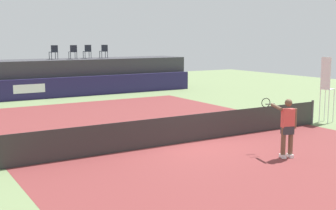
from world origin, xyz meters
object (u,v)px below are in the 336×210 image
(spectator_chair_left, at_px, (73,51))
(spectator_chair_center, at_px, (87,51))
(umpire_chair, at_px, (326,85))
(tennis_ball, at_px, (9,140))
(spectator_chair_far_left, at_px, (54,51))
(spectator_chair_right, at_px, (104,51))
(tennis_player, at_px, (287,126))
(net_post_far, at_px, (312,112))

(spectator_chair_left, relative_size, spectator_chair_center, 1.00)
(umpire_chair, height_order, tennis_ball, umpire_chair)
(spectator_chair_left, bearing_deg, spectator_chair_center, 19.73)
(spectator_chair_far_left, bearing_deg, spectator_chair_center, 3.29)
(umpire_chair, bearing_deg, spectator_chair_right, 102.82)
(spectator_chair_far_left, xyz_separation_m, tennis_player, (1.31, -18.43, -1.73))
(net_post_far, bearing_deg, tennis_ball, 163.50)
(tennis_player, bearing_deg, spectator_chair_left, 90.47)
(umpire_chair, distance_m, net_post_far, 1.33)
(spectator_chair_right, relative_size, net_post_far, 0.89)
(spectator_chair_center, height_order, tennis_ball, spectator_chair_center)
(spectator_chair_far_left, distance_m, spectator_chair_right, 3.37)
(spectator_chair_far_left, relative_size, net_post_far, 0.89)
(spectator_chair_center, height_order, net_post_far, spectator_chair_center)
(umpire_chair, relative_size, net_post_far, 2.76)
(umpire_chair, relative_size, tennis_ball, 40.59)
(tennis_player, bearing_deg, spectator_chair_right, 83.61)
(tennis_ball, bearing_deg, net_post_far, -16.50)
(spectator_chair_far_left, height_order, spectator_chair_center, same)
(spectator_chair_left, bearing_deg, tennis_ball, -119.12)
(spectator_chair_far_left, xyz_separation_m, spectator_chair_left, (1.16, -0.27, 0.00))
(net_post_far, distance_m, tennis_player, 5.72)
(umpire_chair, xyz_separation_m, tennis_ball, (-12.17, 3.39, -1.55))
(spectator_chair_left, bearing_deg, net_post_far, -71.90)
(umpire_chair, xyz_separation_m, tennis_player, (-5.53, -3.12, -0.63))
(net_post_far, xyz_separation_m, tennis_player, (-4.76, -3.14, 0.46))
(spectator_chair_left, relative_size, spectator_chair_right, 1.00)
(spectator_chair_center, bearing_deg, spectator_chair_right, -9.70)
(spectator_chair_far_left, distance_m, net_post_far, 16.60)
(tennis_player, xyz_separation_m, tennis_ball, (-6.64, 6.51, -0.92))
(tennis_player, bearing_deg, tennis_ball, 135.53)
(spectator_chair_right, xyz_separation_m, net_post_far, (2.70, -15.24, -2.19))
(net_post_far, bearing_deg, spectator_chair_right, 100.06)
(spectator_chair_left, xyz_separation_m, spectator_chair_center, (1.12, 0.40, 0.00))
(spectator_chair_center, xyz_separation_m, tennis_player, (-0.97, -18.56, -1.73))
(tennis_player, distance_m, tennis_ball, 9.35)
(spectator_chair_center, distance_m, spectator_chair_right, 1.10)
(spectator_chair_far_left, xyz_separation_m, tennis_ball, (-5.33, -11.92, -2.66))
(umpire_chair, bearing_deg, tennis_player, -150.56)
(spectator_chair_center, relative_size, net_post_far, 0.89)
(spectator_chair_center, distance_m, tennis_player, 18.67)
(spectator_chair_far_left, distance_m, spectator_chair_center, 2.28)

